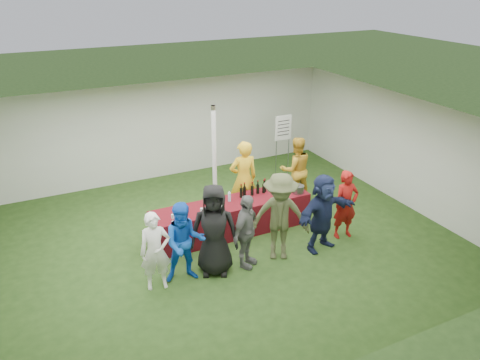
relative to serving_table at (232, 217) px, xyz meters
name	(u,v)px	position (x,y,z in m)	size (l,w,h in m)	color
ground	(216,243)	(-0.50, -0.26, -0.38)	(60.00, 60.00, 0.00)	#284719
tent	(214,163)	(0.00, 0.94, 0.98)	(10.00, 10.00, 10.00)	white
serving_table	(232,217)	(0.00, 0.00, 0.00)	(3.60, 0.80, 0.75)	maroon
wine_bottles	(254,189)	(0.63, 0.15, 0.50)	(0.69, 0.12, 0.32)	black
wine_glasses	(196,212)	(-0.93, -0.26, 0.49)	(1.15, 0.07, 0.16)	silver
water_bottle	(229,197)	(-0.02, 0.08, 0.48)	(0.07, 0.07, 0.23)	silver
bar_towel	(292,188)	(1.59, 0.05, 0.39)	(0.25, 0.18, 0.03)	white
dump_bucket	(298,189)	(1.57, -0.22, 0.46)	(0.26, 0.26, 0.18)	slate
wine_list_sign	(283,132)	(2.61, 2.24, 0.94)	(0.50, 0.03, 1.80)	slate
staff_pourer	(243,179)	(0.61, 0.67, 0.56)	(0.68, 0.45, 1.86)	yellow
staff_back	(296,169)	(2.13, 0.79, 0.47)	(0.82, 0.64, 1.69)	gold
customer_0	(155,251)	(-2.08, -1.20, 0.39)	(0.56, 0.37, 1.53)	white
customer_1	(185,243)	(-1.52, -1.21, 0.43)	(0.78, 0.61, 1.61)	blue
customer_2	(214,230)	(-0.93, -1.22, 0.55)	(0.90, 0.59, 1.85)	black
customer_3	(246,232)	(-0.30, -1.30, 0.40)	(0.91, 0.38, 1.55)	slate
customer_4	(280,217)	(0.44, -1.32, 0.56)	(1.20, 0.69, 1.86)	#444A2A
customer_5	(323,213)	(1.41, -1.41, 0.47)	(1.56, 0.50, 1.69)	#192245
customer_6	(346,205)	(2.15, -1.22, 0.40)	(0.57, 0.37, 1.55)	#9B130F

